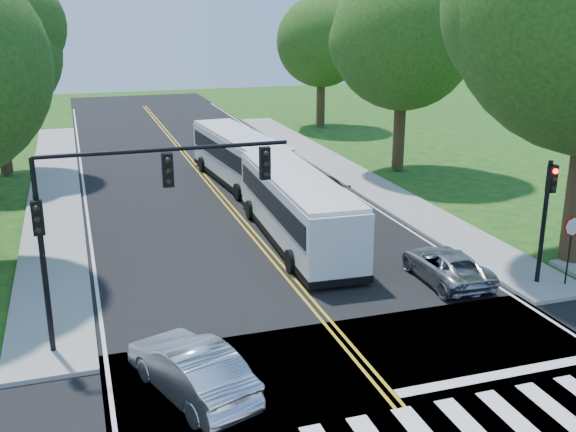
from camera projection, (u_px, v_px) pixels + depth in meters
name	position (u px, v px, depth m)	size (l,w,h in m)	color
ground	(420.00, 432.00, 15.77)	(140.00, 140.00, 0.00)	#184210
road	(237.00, 215.00, 32.12)	(14.00, 96.00, 0.01)	black
cross_road	(420.00, 431.00, 15.76)	(60.00, 12.00, 0.01)	black
center_line	(219.00, 194.00, 35.75)	(0.36, 70.00, 0.01)	gold
edge_line_w	(86.00, 205.00, 33.75)	(0.12, 70.00, 0.01)	silver
edge_line_e	(338.00, 184.00, 37.75)	(0.12, 70.00, 0.01)	silver
stop_bar	(506.00, 373.00, 18.24)	(6.60, 0.40, 0.01)	silver
sidewalk_nw	(55.00, 192.00, 36.02)	(2.60, 40.00, 0.15)	gray
sidewalk_ne	(342.00, 170.00, 40.90)	(2.60, 40.00, 0.15)	gray
tree_east_mid	(404.00, 37.00, 38.62)	(8.40, 8.40, 11.93)	#332514
tree_east_far	(322.00, 42.00, 53.75)	(7.20, 7.20, 10.34)	#332514
signal_nw	(127.00, 201.00, 18.59)	(7.15, 0.46, 5.66)	black
signal_ne	(547.00, 206.00, 23.15)	(0.30, 0.46, 4.40)	black
stop_sign	(572.00, 234.00, 23.24)	(0.76, 0.08, 2.53)	black
bus_lead	(297.00, 207.00, 28.16)	(2.99, 11.14, 2.86)	silver
bus_follow	(239.00, 157.00, 37.58)	(3.28, 11.14, 2.84)	silver
hatchback	(191.00, 368.00, 17.09)	(1.53, 4.40, 1.45)	silver
suv	(446.00, 265.00, 24.28)	(1.96, 4.26, 1.18)	#A3A6AA
dark_sedan	(323.00, 187.00, 34.72)	(1.70, 4.17, 1.21)	black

